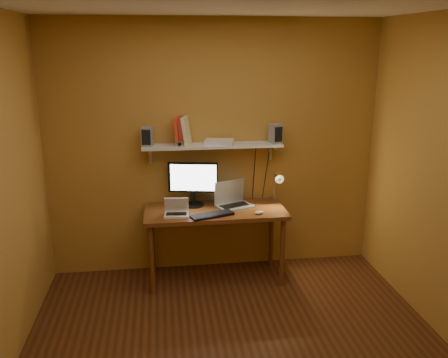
{
  "coord_description": "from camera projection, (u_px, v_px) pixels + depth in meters",
  "views": [
    {
      "loc": [
        -0.54,
        -3.15,
        2.34
      ],
      "look_at": [
        0.04,
        1.18,
        1.09
      ],
      "focal_mm": 38.0,
      "sensor_mm": 36.0,
      "label": 1
    }
  ],
  "objects": [
    {
      "name": "speaker_left",
      "position": [
        147.0,
        136.0,
        4.63
      ],
      "size": [
        0.13,
        0.13,
        0.19
      ],
      "primitive_type": "cube",
      "rotation": [
        0.0,
        0.0,
        -0.19
      ],
      "color": "gray",
      "rests_on": "wall_shelf"
    },
    {
      "name": "shelf_camera",
      "position": [
        180.0,
        144.0,
        4.62
      ],
      "size": [
        0.09,
        0.05,
        0.05
      ],
      "color": "silver",
      "rests_on": "wall_shelf"
    },
    {
      "name": "keyboard",
      "position": [
        212.0,
        215.0,
        4.54
      ],
      "size": [
        0.44,
        0.26,
        0.02
      ],
      "primitive_type": "cube",
      "rotation": [
        0.0,
        0.0,
        0.31
      ],
      "color": "black",
      "rests_on": "desk"
    },
    {
      "name": "desk_lamp",
      "position": [
        277.0,
        183.0,
        4.87
      ],
      "size": [
        0.09,
        0.23,
        0.38
      ],
      "color": "silver",
      "rests_on": "desk"
    },
    {
      "name": "books",
      "position": [
        182.0,
        131.0,
        4.67
      ],
      "size": [
        0.19,
        0.2,
        0.28
      ],
      "color": "red",
      "rests_on": "wall_shelf"
    },
    {
      "name": "wall_shelf",
      "position": [
        212.0,
        146.0,
        4.74
      ],
      "size": [
        1.4,
        0.25,
        0.21
      ],
      "color": "silver",
      "rests_on": "room"
    },
    {
      "name": "mouse",
      "position": [
        259.0,
        212.0,
        4.59
      ],
      "size": [
        0.1,
        0.07,
        0.03
      ],
      "primitive_type": "ellipsoid",
      "rotation": [
        0.0,
        0.0,
        0.18
      ],
      "color": "white",
      "rests_on": "desk"
    },
    {
      "name": "speaker_right",
      "position": [
        276.0,
        134.0,
        4.77
      ],
      "size": [
        0.14,
        0.14,
        0.19
      ],
      "primitive_type": "cube",
      "rotation": [
        0.0,
        0.0,
        0.33
      ],
      "color": "gray",
      "rests_on": "wall_shelf"
    },
    {
      "name": "laptop",
      "position": [
        232.0,
        199.0,
        4.81
      ],
      "size": [
        0.41,
        0.35,
        0.26
      ],
      "rotation": [
        0.0,
        0.0,
        0.38
      ],
      "color": "gray",
      "rests_on": "desk"
    },
    {
      "name": "desk",
      "position": [
        215.0,
        218.0,
        4.74
      ],
      "size": [
        1.4,
        0.6,
        0.75
      ],
      "color": "brown",
      "rests_on": "ground"
    },
    {
      "name": "room",
      "position": [
        240.0,
        196.0,
        3.35
      ],
      "size": [
        3.44,
        3.24,
        2.64
      ],
      "color": "#562D16",
      "rests_on": "ground"
    },
    {
      "name": "netbook",
      "position": [
        177.0,
        210.0,
        4.56
      ],
      "size": [
        0.25,
        0.19,
        0.17
      ],
      "rotation": [
        0.0,
        0.0,
        -0.1
      ],
      "color": "white",
      "rests_on": "desk"
    },
    {
      "name": "monitor",
      "position": [
        193.0,
        182.0,
        4.77
      ],
      "size": [
        0.5,
        0.25,
        0.45
      ],
      "rotation": [
        0.0,
        0.0,
        -0.19
      ],
      "color": "black",
      "rests_on": "desk"
    },
    {
      "name": "router",
      "position": [
        219.0,
        142.0,
        4.73
      ],
      "size": [
        0.32,
        0.25,
        0.05
      ],
      "primitive_type": "cube",
      "rotation": [
        0.0,
        0.0,
        -0.23
      ],
      "color": "white",
      "rests_on": "wall_shelf"
    }
  ]
}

